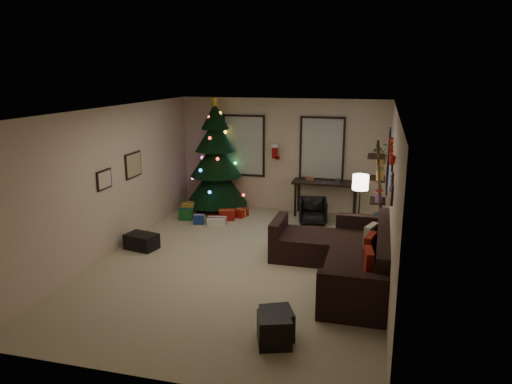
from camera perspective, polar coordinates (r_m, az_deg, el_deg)
floor at (r=8.72m, az=-1.65°, el=-8.24°), size 7.00×7.00×0.00m
ceiling at (r=8.09m, az=-1.78°, el=9.73°), size 7.00×7.00×0.00m
wall_back at (r=11.63m, az=3.13°, el=4.37°), size 5.00×0.00×5.00m
wall_front at (r=5.20m, az=-12.69°, el=-8.53°), size 5.00×0.00×5.00m
wall_left at (r=9.30m, az=-16.67°, el=1.31°), size 0.00×7.00×7.00m
wall_right at (r=7.99m, az=15.77°, el=-0.69°), size 0.00×7.00×7.00m
window_back_left at (r=11.80m, az=-1.43°, el=5.51°), size 1.05×0.06×1.50m
window_back_right at (r=11.42m, az=7.81°, el=5.10°), size 1.05×0.06×1.50m
window_right_wall at (r=10.45m, az=15.49°, el=3.59°), size 0.06×0.90×1.30m
christmas_tree at (r=11.74m, az=-4.77°, el=3.52°), size 1.51×1.51×2.81m
presents at (r=11.14m, az=-5.45°, el=-2.68°), size 1.50×1.01×0.28m
sofa at (r=8.23m, az=10.48°, el=-7.67°), size 2.05×2.96×0.91m
pillow_red_a at (r=7.17m, az=13.16°, el=-8.23°), size 0.16×0.42×0.41m
pillow_red_b at (r=7.81m, az=13.32°, el=-6.35°), size 0.19×0.42×0.41m
pillow_cream at (r=8.35m, az=13.43°, el=-5.07°), size 0.24×0.40×0.39m
ottoman_near at (r=6.39m, az=2.44°, el=-15.26°), size 0.53×0.53×0.38m
ottoman_far at (r=6.23m, az=2.17°, el=-16.02°), size 0.52×0.52×0.38m
desk at (r=11.32m, az=8.26°, el=0.78°), size 1.54×0.55×0.83m
desk_chair at (r=10.83m, az=6.74°, el=-2.22°), size 0.64×0.61×0.57m
bookshelf at (r=9.78m, az=14.32°, el=-0.26°), size 0.30×0.58×1.99m
potted_plant at (r=9.60m, az=14.64°, el=4.79°), size 0.62×0.58×0.54m
floor_lamp at (r=9.29m, az=12.22°, el=0.58°), size 0.30×0.30×1.43m
art_map at (r=9.93m, az=-14.31°, el=3.11°), size 0.04×0.60×0.50m
art_abstract at (r=9.04m, az=-17.52°, el=1.41°), size 0.04×0.45×0.35m
gallery at (r=7.87m, az=15.74°, el=0.75°), size 0.03×1.25×0.54m
garland at (r=7.74m, az=15.77°, el=4.39°), size 0.08×1.90×0.30m
stocking_left at (r=11.50m, az=2.30°, el=4.82°), size 0.20×0.05×0.36m
stocking_right at (r=11.69m, az=4.15°, el=4.86°), size 0.20×0.05×0.36m
storage_bin at (r=9.54m, az=-13.37°, el=-5.70°), size 0.66×0.51×0.29m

